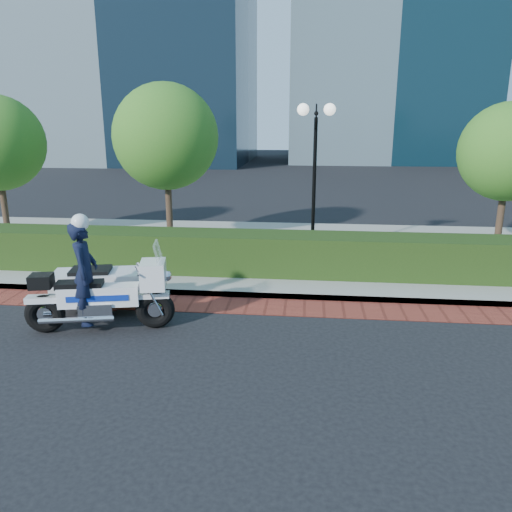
# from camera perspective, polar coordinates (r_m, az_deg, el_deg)

# --- Properties ---
(ground) EXTENTS (120.00, 120.00, 0.00)m
(ground) POSITION_cam_1_polar(r_m,az_deg,el_deg) (9.54, 0.37, -9.06)
(ground) COLOR black
(ground) RESTS_ON ground
(brick_strip) EXTENTS (60.00, 1.00, 0.01)m
(brick_strip) POSITION_cam_1_polar(r_m,az_deg,el_deg) (10.91, 1.15, -5.80)
(brick_strip) COLOR maroon
(brick_strip) RESTS_ON ground
(sidewalk) EXTENTS (60.00, 8.00, 0.15)m
(sidewalk) POSITION_cam_1_polar(r_m,az_deg,el_deg) (15.17, 2.61, 0.55)
(sidewalk) COLOR gray
(sidewalk) RESTS_ON ground
(hedge_main) EXTENTS (18.00, 1.20, 1.00)m
(hedge_main) POSITION_cam_1_polar(r_m,az_deg,el_deg) (12.71, 1.98, 0.31)
(hedge_main) COLOR black
(hedge_main) RESTS_ON sidewalk
(lamppost) EXTENTS (1.02, 0.70, 4.21)m
(lamppost) POSITION_cam_1_polar(r_m,az_deg,el_deg) (13.88, 6.75, 11.17)
(lamppost) COLOR black
(lamppost) RESTS_ON sidewalk
(tree_b) EXTENTS (3.20, 3.20, 4.89)m
(tree_b) POSITION_cam_1_polar(r_m,az_deg,el_deg) (15.77, -10.28, 13.25)
(tree_b) COLOR #332319
(tree_b) RESTS_ON sidewalk
(tree_c) EXTENTS (2.80, 2.80, 4.30)m
(tree_c) POSITION_cam_1_polar(r_m,az_deg,el_deg) (16.19, 26.92, 10.55)
(tree_c) COLOR #332319
(tree_c) RESTS_ON sidewalk
(police_motorcycle) EXTENTS (2.80, 2.02, 2.29)m
(police_motorcycle) POSITION_cam_1_polar(r_m,az_deg,el_deg) (10.34, -17.72, -3.19)
(police_motorcycle) COLOR black
(police_motorcycle) RESTS_ON ground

